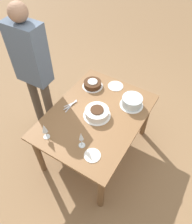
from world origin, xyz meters
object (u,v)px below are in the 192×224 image
Objects in this scene: cake_center_white at (97,113)px; wine_glass_far at (44,129)px; wine_glass_near at (81,137)px; person_cutting at (32,64)px; cake_back_decorated at (132,102)px; cake_front_chocolate at (93,84)px.

cake_center_white is 0.59m from wine_glass_far.
cake_center_white is 1.45× the size of wine_glass_near.
person_cutting is at bearing -132.07° from wine_glass_far.
wine_glass_far is at bearing -32.68° from cake_back_decorated.
cake_front_chocolate is 0.90m from wine_glass_far.
wine_glass_near is 0.12× the size of person_cutting.
cake_front_chocolate is at bearing -179.51° from wine_glass_far.
cake_back_decorated is at bearing 147.32° from wine_glass_far.
person_cutting is at bearing -57.83° from cake_front_chocolate.
cake_center_white is at bearing 37.51° from cake_front_chocolate.
cake_center_white reaches higher than cake_front_chocolate.
cake_back_decorated reaches higher than cake_center_white.
wine_glass_far reaches higher than cake_center_white.
wine_glass_near is at bearing 10.56° from cake_center_white.
cake_back_decorated reaches higher than cake_front_chocolate.
cake_back_decorated is 1.29× the size of wine_glass_near.
cake_back_decorated is (-0.34, 0.26, 0.01)m from cake_center_white.
wine_glass_far is (0.85, -0.55, 0.08)m from cake_back_decorated.
wine_glass_near is at bearing 25.17° from cake_front_chocolate.
wine_glass_near is (0.75, -0.18, 0.08)m from cake_back_decorated.
wine_glass_near is 0.38m from wine_glass_far.
wine_glass_far is (0.51, -0.29, 0.09)m from cake_center_white.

